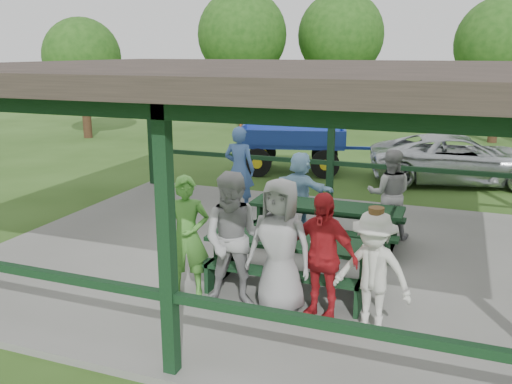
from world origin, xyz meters
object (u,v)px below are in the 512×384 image
at_px(contestant_grey_left, 235,241).
at_px(spectator_grey, 389,194).
at_px(picnic_table_near, 292,257).
at_px(farm_trailer, 293,148).
at_px(spectator_blue, 239,169).
at_px(contestant_grey_mid, 280,247).
at_px(picnic_table_far, 326,219).
at_px(pickup_truck, 459,159).
at_px(contestant_white_fedora, 373,272).
at_px(contestant_green, 187,236).
at_px(contestant_red, 322,256).
at_px(spectator_lblue, 300,189).

relative_size(contestant_grey_left, spectator_grey, 1.12).
relative_size(picnic_table_near, spectator_grey, 1.50).
bearing_deg(farm_trailer, spectator_blue, -101.55).
xyz_separation_m(contestant_grey_mid, spectator_grey, (0.98, 3.61, -0.08)).
xyz_separation_m(picnic_table_far, spectator_blue, (-2.28, 1.41, 0.46)).
bearing_deg(contestant_grey_mid, picnic_table_far, 95.52).
bearing_deg(contestant_grey_left, picnic_table_near, 44.91).
distance_m(contestant_grey_left, farm_trailer, 9.20).
relative_size(contestant_grey_mid, spectator_grey, 1.10).
xyz_separation_m(pickup_truck, farm_trailer, (-4.70, -0.23, 0.06)).
distance_m(picnic_table_far, contestant_grey_mid, 2.85).
xyz_separation_m(contestant_white_fedora, pickup_truck, (0.93, 9.26, -0.23)).
bearing_deg(spectator_blue, picnic_table_far, 147.39).
bearing_deg(spectator_grey, spectator_blue, -20.15).
relative_size(picnic_table_near, contestant_green, 1.44).
distance_m(picnic_table_far, contestant_green, 3.11).
bearing_deg(contestant_green, farm_trailer, 77.26).
bearing_deg(farm_trailer, contestant_white_fedora, -81.43).
height_order(contestant_red, farm_trailer, contestant_red).
distance_m(contestant_white_fedora, spectator_blue, 5.60).
xyz_separation_m(picnic_table_near, spectator_blue, (-2.25, 3.41, 0.47)).
distance_m(contestant_grey_left, spectator_lblue, 3.75).
relative_size(picnic_table_near, contestant_red, 1.48).
bearing_deg(spectator_grey, contestant_white_fedora, 84.72).
xyz_separation_m(spectator_grey, farm_trailer, (-3.50, 5.33, -0.23)).
bearing_deg(contestant_grey_mid, contestant_red, 6.82).
bearing_deg(picnic_table_near, contestant_grey_left, -122.40).
height_order(picnic_table_near, contestant_grey_left, contestant_grey_left).
bearing_deg(contestant_grey_mid, farm_trailer, 110.56).
bearing_deg(contestant_white_fedora, spectator_blue, 141.82).
height_order(contestant_white_fedora, spectator_lblue, contestant_white_fedora).
bearing_deg(picnic_table_near, contestant_grey_mid, -85.08).
bearing_deg(contestant_grey_left, spectator_grey, 53.74).
height_order(contestant_green, spectator_lblue, contestant_green).
xyz_separation_m(picnic_table_far, contestant_grey_mid, (0.04, -2.81, 0.45)).
bearing_deg(picnic_table_near, spectator_lblue, 103.88).
distance_m(spectator_blue, farm_trailer, 4.73).
distance_m(picnic_table_near, farm_trailer, 8.49).
bearing_deg(picnic_table_far, spectator_grey, 38.10).
distance_m(picnic_table_near, contestant_green, 1.59).
bearing_deg(pickup_truck, spectator_grey, 155.54).
height_order(contestant_red, spectator_blue, spectator_blue).
relative_size(picnic_table_far, spectator_lblue, 1.79).
distance_m(picnic_table_far, contestant_white_fedora, 3.19).
distance_m(spectator_lblue, pickup_truck, 6.24).
distance_m(contestant_red, pickup_truck, 9.30).
relative_size(contestant_green, spectator_lblue, 1.16).
bearing_deg(picnic_table_near, contestant_green, -150.55).
relative_size(contestant_grey_mid, farm_trailer, 0.44).
bearing_deg(contestant_grey_mid, spectator_lblue, 106.74).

